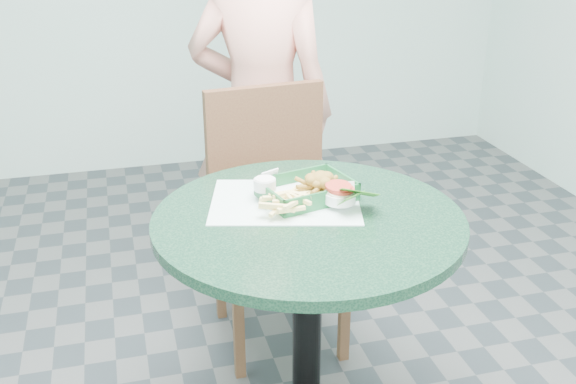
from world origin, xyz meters
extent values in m
cylinder|color=black|center=(0.00, 0.00, 0.38)|extent=(0.08, 0.08, 0.70)
cylinder|color=black|center=(0.00, 0.00, 0.73)|extent=(0.83, 0.83, 0.03)
cube|color=brown|center=(0.06, 0.55, 0.45)|extent=(0.44, 0.44, 0.04)
cube|color=brown|center=(0.06, 0.75, 0.70)|extent=(0.44, 0.04, 0.46)
cube|color=brown|center=(-0.13, 0.35, 0.21)|extent=(0.04, 0.04, 0.43)
cube|color=brown|center=(0.25, 0.35, 0.21)|extent=(0.04, 0.04, 0.43)
cube|color=brown|center=(-0.13, 0.74, 0.21)|extent=(0.04, 0.04, 0.43)
cube|color=brown|center=(0.25, 0.74, 0.21)|extent=(0.04, 0.04, 0.43)
imported|color=tan|center=(0.08, 0.92, 0.80)|extent=(0.68, 0.58, 1.59)
cube|color=silver|center=(-0.04, 0.10, 0.75)|extent=(0.47, 0.40, 0.00)
cube|color=#17582C|center=(0.03, 0.11, 0.76)|extent=(0.24, 0.18, 0.01)
cube|color=white|center=(0.03, 0.11, 0.76)|extent=(0.23, 0.16, 0.00)
cube|color=#17582C|center=(0.03, 0.19, 0.78)|extent=(0.24, 0.01, 0.04)
cube|color=#17582C|center=(0.03, 0.02, 0.78)|extent=(0.24, 0.01, 0.04)
cube|color=#17582C|center=(0.14, 0.11, 0.78)|extent=(0.01, 0.18, 0.04)
cube|color=#17582C|center=(-0.09, 0.11, 0.78)|extent=(0.01, 0.18, 0.04)
cylinder|color=tan|center=(0.05, 0.08, 0.78)|extent=(0.12, 0.12, 0.02)
cylinder|color=silver|center=(-0.08, 0.15, 0.80)|extent=(0.06, 0.06, 0.03)
cylinder|color=white|center=(-0.08, 0.15, 0.82)|extent=(0.05, 0.05, 0.00)
cylinder|color=white|center=(0.08, 0.01, 0.78)|extent=(0.09, 0.09, 0.03)
torus|color=beige|center=(0.08, 0.01, 0.80)|extent=(0.08, 0.08, 0.01)
cylinder|color=red|center=(0.08, 0.01, 0.81)|extent=(0.07, 0.07, 0.01)
camera|label=1|loc=(-0.47, -1.54, 1.54)|focal=42.00mm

